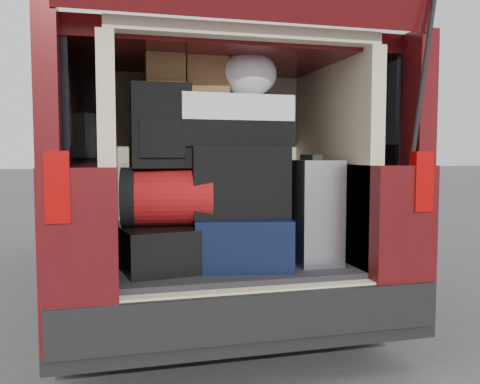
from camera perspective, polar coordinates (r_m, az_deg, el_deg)
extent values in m
plane|color=#3D3D3F|center=(2.88, -0.16, -19.41)|extent=(80.00, 80.00, 0.00)
cylinder|color=black|center=(3.07, -17.43, -11.71)|extent=(0.24, 0.64, 0.64)
cylinder|color=black|center=(3.41, 11.80, -10.03)|extent=(0.24, 0.64, 0.64)
cylinder|color=black|center=(6.31, -15.93, -3.50)|extent=(0.24, 0.64, 0.64)
cylinder|color=black|center=(6.48, -1.26, -3.13)|extent=(0.24, 0.64, 0.64)
cube|color=black|center=(4.76, -6.41, -6.60)|extent=(1.90, 4.85, 0.08)
cube|color=#470D12|center=(4.65, -16.07, -1.52)|extent=(0.33, 4.85, 0.80)
cube|color=#470D12|center=(4.87, 2.73, -1.10)|extent=(0.33, 4.85, 0.80)
cube|color=#470D12|center=(4.71, -6.56, 11.25)|extent=(1.82, 4.46, 0.10)
cube|color=black|center=(4.54, -17.51, 7.66)|extent=(0.12, 4.25, 0.68)
cube|color=black|center=(4.79, 4.22, 7.66)|extent=(0.12, 4.25, 0.68)
cube|color=black|center=(2.47, 1.55, -13.52)|extent=(1.86, 0.16, 0.22)
cube|color=#990505|center=(2.24, -19.79, 0.53)|extent=(0.10, 0.06, 0.30)
cube|color=#990505|center=(2.69, 19.70, 1.12)|extent=(0.10, 0.06, 0.30)
cube|color=black|center=(2.97, -1.49, -8.09)|extent=(1.24, 1.05, 0.06)
cube|color=beige|center=(2.83, -14.68, 3.50)|extent=(0.08, 1.05, 1.15)
cube|color=beige|center=(3.12, 10.41, 3.63)|extent=(0.08, 1.05, 1.15)
cube|color=beige|center=(3.45, -3.60, 3.75)|extent=(1.34, 0.06, 1.15)
cube|color=beige|center=(2.96, -1.54, 15.45)|extent=(1.34, 1.05, 0.06)
cylinder|color=black|center=(2.67, 20.56, 14.68)|extent=(0.02, 0.90, 0.76)
cube|color=black|center=(3.03, -1.48, -12.61)|extent=(1.24, 1.05, 0.55)
cube|color=black|center=(2.78, -9.15, -6.01)|extent=(0.50, 0.63, 0.23)
cube|color=black|center=(2.85, 0.26, -5.26)|extent=(0.62, 0.70, 0.27)
cube|color=white|center=(2.87, 7.93, -2.16)|extent=(0.25, 0.39, 0.57)
cube|color=maroon|center=(2.72, -8.22, -0.53)|extent=(0.50, 0.35, 0.31)
cube|color=black|center=(2.79, -0.34, 1.21)|extent=(0.53, 0.32, 0.38)
cube|color=black|center=(2.71, -8.89, 7.32)|extent=(0.31, 0.19, 0.44)
cube|color=white|center=(2.84, -0.91, 7.89)|extent=(0.64, 0.35, 0.28)
cube|color=brown|center=(2.80, -8.46, 13.64)|extent=(0.21, 0.17, 0.18)
cube|color=brown|center=(2.86, -3.83, 12.97)|extent=(0.24, 0.20, 0.23)
ellipsoid|color=white|center=(2.87, 1.00, 13.15)|extent=(0.33, 0.31, 0.25)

